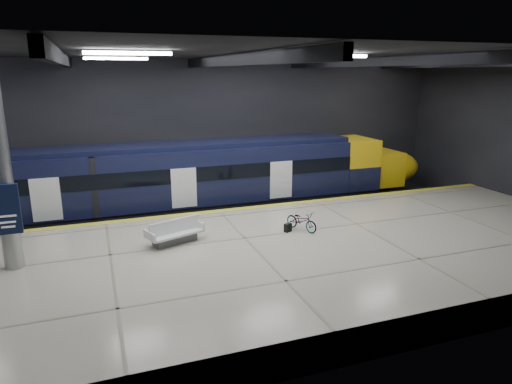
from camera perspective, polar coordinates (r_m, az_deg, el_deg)
name	(u,v)px	position (r m, az deg, el deg)	size (l,w,h in m)	color
ground	(237,255)	(19.06, -2.34, -7.86)	(30.00, 30.00, 0.00)	black
room_shell	(236,116)	(17.67, -2.54, 9.53)	(30.10, 16.10, 8.05)	black
platform	(258,266)	(16.66, 0.28, -9.23)	(30.00, 11.00, 1.10)	#BDB6A0
safety_strip	(219,211)	(21.17, -4.62, -2.37)	(30.00, 0.40, 0.01)	gold
rails	(206,215)	(24.02, -6.32, -2.88)	(30.00, 1.52, 0.16)	gray
train	(154,182)	(23.06, -12.61, 1.20)	(29.40, 2.84, 3.79)	black
bench	(175,235)	(17.40, -10.10, -5.29)	(2.28, 1.53, 0.93)	#595B60
bicycle	(302,221)	(18.57, 5.72, -3.58)	(0.53, 1.53, 0.81)	#99999E
pannier_bag	(288,228)	(18.40, 4.01, -4.47)	(0.30, 0.18, 0.35)	black
info_column	(1,167)	(16.25, -29.29, 2.71)	(0.90, 0.78, 6.90)	#9EA0A5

